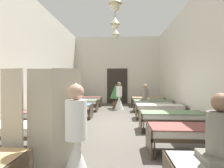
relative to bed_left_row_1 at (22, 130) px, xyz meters
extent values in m
cube|color=#59544C|center=(1.84, 2.85, -0.49)|extent=(6.39, 13.66, 0.10)
cube|color=silver|center=(1.84, 9.48, 1.86)|extent=(6.19, 0.20, 4.59)
cube|color=silver|center=(-1.15, 2.85, 1.86)|extent=(0.20, 13.06, 4.59)
cube|color=silver|center=(4.84, 2.85, 1.86)|extent=(0.20, 13.06, 4.59)
cube|color=#2D2823|center=(1.84, 9.36, 0.76)|extent=(1.40, 0.06, 2.40)
sphere|color=beige|center=(1.98, 1.71, 3.31)|extent=(0.28, 0.28, 0.28)
cylinder|color=brown|center=(1.89, 3.99, 3.94)|extent=(0.02, 0.02, 0.42)
cone|color=beige|center=(1.89, 3.99, 3.58)|extent=(0.44, 0.44, 0.28)
sphere|color=beige|center=(1.89, 3.99, 3.36)|extent=(0.28, 0.28, 0.28)
cylinder|color=brown|center=(1.85, 6.28, 4.00)|extent=(0.02, 0.02, 0.30)
cone|color=beige|center=(1.85, 6.28, 3.70)|extent=(0.44, 0.44, 0.28)
sphere|color=beige|center=(1.85, 6.28, 3.48)|extent=(0.28, 0.28, 0.28)
cylinder|color=#473828|center=(0.87, -0.36, -0.27)|extent=(0.03, 0.03, 0.34)
cylinder|color=#473828|center=(0.87, 0.36, -0.27)|extent=(0.03, 0.03, 0.34)
cube|color=#473828|center=(0.00, 0.00, -0.06)|extent=(1.90, 0.84, 0.07)
cube|color=#473828|center=(0.93, 0.00, -0.15)|extent=(0.04, 0.84, 0.57)
cube|color=silver|center=(0.00, 0.00, 0.04)|extent=(1.82, 0.78, 0.14)
cube|color=beige|center=(0.00, 0.00, 0.12)|extent=(1.86, 0.82, 0.02)
cylinder|color=#473828|center=(2.82, -0.36, -0.27)|extent=(0.03, 0.03, 0.34)
cylinder|color=#473828|center=(2.82, 0.36, -0.27)|extent=(0.03, 0.03, 0.34)
cube|color=#473828|center=(3.69, 0.00, -0.06)|extent=(1.90, 0.84, 0.07)
cube|color=#473828|center=(2.76, 0.00, -0.15)|extent=(0.04, 0.84, 0.57)
cube|color=silver|center=(3.69, 0.00, 0.04)|extent=(1.82, 0.78, 0.14)
cube|color=#8C4C47|center=(3.69, 0.00, 0.12)|extent=(1.86, 0.82, 0.02)
cylinder|color=#473828|center=(-0.87, 1.54, -0.27)|extent=(0.03, 0.03, 0.34)
cylinder|color=#473828|center=(-0.87, 2.26, -0.27)|extent=(0.03, 0.03, 0.34)
cylinder|color=#473828|center=(0.87, 1.54, -0.27)|extent=(0.03, 0.03, 0.34)
cylinder|color=#473828|center=(0.87, 2.26, -0.27)|extent=(0.03, 0.03, 0.34)
cube|color=#473828|center=(0.00, 1.90, -0.06)|extent=(1.90, 0.84, 0.07)
cube|color=#473828|center=(-0.93, 1.90, -0.15)|extent=(0.04, 0.84, 0.57)
cube|color=#473828|center=(0.93, 1.90, -0.15)|extent=(0.04, 0.84, 0.57)
cube|color=white|center=(0.00, 1.90, 0.04)|extent=(1.82, 0.78, 0.14)
cube|color=#8C4C47|center=(0.00, 1.90, 0.12)|extent=(1.86, 0.82, 0.02)
cylinder|color=#473828|center=(2.82, 1.54, -0.27)|extent=(0.03, 0.03, 0.34)
cylinder|color=#473828|center=(2.82, 2.26, -0.27)|extent=(0.03, 0.03, 0.34)
cylinder|color=#473828|center=(4.56, 1.54, -0.27)|extent=(0.03, 0.03, 0.34)
cylinder|color=#473828|center=(4.56, 2.26, -0.27)|extent=(0.03, 0.03, 0.34)
cube|color=#473828|center=(3.69, 1.90, -0.06)|extent=(1.90, 0.84, 0.07)
cube|color=#473828|center=(2.76, 1.90, -0.15)|extent=(0.04, 0.84, 0.57)
cube|color=#473828|center=(4.62, 1.90, -0.15)|extent=(0.04, 0.84, 0.57)
cube|color=white|center=(3.69, 1.90, 0.04)|extent=(1.82, 0.78, 0.14)
cube|color=slate|center=(3.69, 1.90, 0.12)|extent=(1.86, 0.82, 0.02)
cylinder|color=#473828|center=(-0.87, 3.44, -0.27)|extent=(0.03, 0.03, 0.34)
cylinder|color=#473828|center=(-0.87, 4.16, -0.27)|extent=(0.03, 0.03, 0.34)
cylinder|color=#473828|center=(0.87, 3.44, -0.27)|extent=(0.03, 0.03, 0.34)
cylinder|color=#473828|center=(0.87, 4.16, -0.27)|extent=(0.03, 0.03, 0.34)
cube|color=#473828|center=(0.00, 3.80, -0.06)|extent=(1.90, 0.84, 0.07)
cube|color=#473828|center=(-0.93, 3.80, -0.15)|extent=(0.04, 0.84, 0.57)
cube|color=#473828|center=(0.93, 3.80, -0.15)|extent=(0.04, 0.84, 0.57)
cube|color=silver|center=(0.00, 3.80, 0.04)|extent=(1.82, 0.78, 0.14)
cube|color=slate|center=(0.00, 3.80, 0.12)|extent=(1.86, 0.82, 0.02)
cylinder|color=#473828|center=(2.82, 3.44, -0.27)|extent=(0.03, 0.03, 0.34)
cylinder|color=#473828|center=(2.82, 4.16, -0.27)|extent=(0.03, 0.03, 0.34)
cylinder|color=#473828|center=(4.56, 3.44, -0.27)|extent=(0.03, 0.03, 0.34)
cylinder|color=#473828|center=(4.56, 4.16, -0.27)|extent=(0.03, 0.03, 0.34)
cube|color=#473828|center=(3.69, 3.80, -0.06)|extent=(1.90, 0.84, 0.07)
cube|color=#473828|center=(2.76, 3.80, -0.15)|extent=(0.04, 0.84, 0.57)
cube|color=#473828|center=(4.62, 3.80, -0.15)|extent=(0.04, 0.84, 0.57)
cube|color=silver|center=(3.69, 3.80, 0.04)|extent=(1.82, 0.78, 0.14)
cube|color=beige|center=(3.69, 3.80, 0.12)|extent=(1.86, 0.82, 0.02)
cylinder|color=#473828|center=(-0.87, 5.34, -0.27)|extent=(0.03, 0.03, 0.34)
cylinder|color=#473828|center=(-0.87, 6.06, -0.27)|extent=(0.03, 0.03, 0.34)
cylinder|color=#473828|center=(0.87, 5.34, -0.27)|extent=(0.03, 0.03, 0.34)
cylinder|color=#473828|center=(0.87, 6.06, -0.27)|extent=(0.03, 0.03, 0.34)
cube|color=#473828|center=(0.00, 5.70, -0.06)|extent=(1.90, 0.84, 0.07)
cube|color=#473828|center=(-0.93, 5.70, -0.15)|extent=(0.04, 0.84, 0.57)
cube|color=#473828|center=(0.93, 5.70, -0.15)|extent=(0.04, 0.84, 0.57)
cube|color=white|center=(0.00, 5.70, 0.04)|extent=(1.82, 0.78, 0.14)
cube|color=slate|center=(0.00, 5.70, 0.12)|extent=(1.86, 0.82, 0.02)
cylinder|color=#473828|center=(2.82, 5.34, -0.27)|extent=(0.03, 0.03, 0.34)
cylinder|color=#473828|center=(2.82, 6.06, -0.27)|extent=(0.03, 0.03, 0.34)
cylinder|color=#473828|center=(4.56, 5.34, -0.27)|extent=(0.03, 0.03, 0.34)
cylinder|color=#473828|center=(4.56, 6.06, -0.27)|extent=(0.03, 0.03, 0.34)
cube|color=#473828|center=(3.69, 5.70, -0.06)|extent=(1.90, 0.84, 0.07)
cube|color=#473828|center=(2.76, 5.70, -0.15)|extent=(0.04, 0.84, 0.57)
cube|color=#473828|center=(4.62, 5.70, -0.15)|extent=(0.04, 0.84, 0.57)
cube|color=white|center=(3.69, 5.70, 0.04)|extent=(1.82, 0.78, 0.14)
cube|color=slate|center=(3.69, 5.70, 0.12)|extent=(1.86, 0.82, 0.02)
cylinder|color=#473828|center=(-0.87, 7.24, -0.27)|extent=(0.03, 0.03, 0.34)
cylinder|color=#473828|center=(-0.87, 7.96, -0.27)|extent=(0.03, 0.03, 0.34)
cylinder|color=#473828|center=(0.87, 7.24, -0.27)|extent=(0.03, 0.03, 0.34)
cylinder|color=#473828|center=(0.87, 7.96, -0.27)|extent=(0.03, 0.03, 0.34)
cube|color=#473828|center=(0.00, 7.60, -0.06)|extent=(1.90, 0.84, 0.07)
cube|color=#473828|center=(-0.93, 7.60, -0.15)|extent=(0.04, 0.84, 0.57)
cube|color=#473828|center=(0.93, 7.60, -0.15)|extent=(0.04, 0.84, 0.57)
cube|color=white|center=(0.00, 7.60, 0.04)|extent=(1.82, 0.78, 0.14)
cube|color=#8C4C47|center=(0.00, 7.60, 0.12)|extent=(1.86, 0.82, 0.02)
cylinder|color=#473828|center=(2.82, 7.24, -0.27)|extent=(0.03, 0.03, 0.34)
cylinder|color=#473828|center=(2.82, 7.96, -0.27)|extent=(0.03, 0.03, 0.34)
cylinder|color=#473828|center=(4.56, 7.24, -0.27)|extent=(0.03, 0.03, 0.34)
cylinder|color=#473828|center=(4.56, 7.96, -0.27)|extent=(0.03, 0.03, 0.34)
cube|color=#473828|center=(3.69, 7.60, -0.06)|extent=(1.90, 0.84, 0.07)
cube|color=#473828|center=(2.76, 7.60, -0.15)|extent=(0.04, 0.84, 0.57)
cube|color=#473828|center=(4.62, 7.60, -0.15)|extent=(0.04, 0.84, 0.57)
cube|color=white|center=(3.69, 7.60, 0.04)|extent=(1.82, 0.78, 0.14)
cube|color=tan|center=(3.69, 7.60, 0.12)|extent=(1.86, 0.82, 0.02)
cone|color=white|center=(2.03, 6.35, -0.09)|extent=(0.52, 0.52, 0.70)
cylinder|color=white|center=(2.03, 6.35, 0.54)|extent=(0.30, 0.30, 0.55)
sphere|color=#846047|center=(2.03, 6.35, 0.92)|extent=(0.22, 0.22, 0.22)
cone|color=white|center=(2.03, 6.35, 1.00)|extent=(0.18, 0.18, 0.10)
cone|color=white|center=(1.56, -1.48, -0.09)|extent=(0.52, 0.52, 0.70)
cylinder|color=white|center=(1.56, -1.48, 0.54)|extent=(0.30, 0.30, 0.55)
sphere|color=tan|center=(1.56, -1.48, 0.92)|extent=(0.22, 0.22, 0.22)
cone|color=white|center=(1.56, -1.48, 1.00)|extent=(0.18, 0.18, 0.10)
cylinder|color=slate|center=(3.34, 5.63, 0.43)|extent=(0.32, 0.32, 0.58)
cube|color=slate|center=(3.34, 5.63, 0.18)|extent=(0.44, 0.44, 0.08)
sphere|color=#A87A5B|center=(3.34, 5.63, 0.83)|extent=(0.22, 0.22, 0.22)
cylinder|color=slate|center=(3.34, -1.83, 0.43)|extent=(0.32, 0.32, 0.58)
cube|color=slate|center=(3.34, -1.83, 0.18)|extent=(0.44, 0.44, 0.08)
sphere|color=#846047|center=(3.34, -1.83, 0.83)|extent=(0.22, 0.22, 0.22)
cylinder|color=brown|center=(1.83, 6.79, -0.25)|extent=(0.36, 0.36, 0.37)
cylinder|color=brown|center=(1.83, 6.79, 0.03)|extent=(0.06, 0.06, 0.20)
cone|color=#3D7A42|center=(1.83, 6.79, 0.53)|extent=(0.65, 0.65, 0.80)
cube|color=#BCB29E|center=(0.53, -1.29, 0.41)|extent=(0.41, 0.15, 1.70)
cube|color=#BCB29E|center=(0.95, -1.23, 0.41)|extent=(0.42, 0.03, 1.70)
cube|color=#BCB29E|center=(1.37, -1.29, 0.41)|extent=(0.41, 0.15, 1.70)
camera|label=1|loc=(2.20, -4.16, 1.07)|focal=31.48mm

